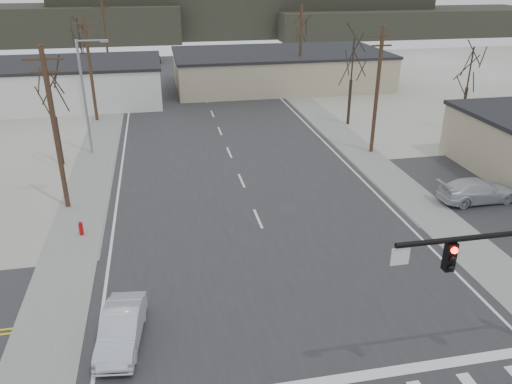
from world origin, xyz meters
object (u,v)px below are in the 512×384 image
fire_hydrant (81,228)px  car_far_a (225,87)px  sedan_crossing (121,328)px  car_parked_silver (477,191)px  car_far_b (155,58)px

fire_hydrant → car_far_a: (12.80, 33.24, 0.33)m
fire_hydrant → sedan_crossing: (2.70, -9.59, 0.29)m
sedan_crossing → car_parked_silver: 23.75m
car_far_b → car_parked_silver: bearing=-71.1°
car_parked_silver → fire_hydrant: bearing=88.1°
fire_hydrant → car_parked_silver: car_parked_silver is taller
fire_hydrant → car_far_b: bearing=85.1°
sedan_crossing → car_far_b: bearing=95.3°
fire_hydrant → car_far_b: 56.42m
fire_hydrant → sedan_crossing: bearing=-74.3°
car_far_b → fire_hydrant: bearing=-95.3°
fire_hydrant → car_far_a: 35.62m
fire_hydrant → sedan_crossing: size_ratio=0.21×
car_parked_silver → sedan_crossing: bearing=111.8°
car_far_b → sedan_crossing: bearing=-92.2°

